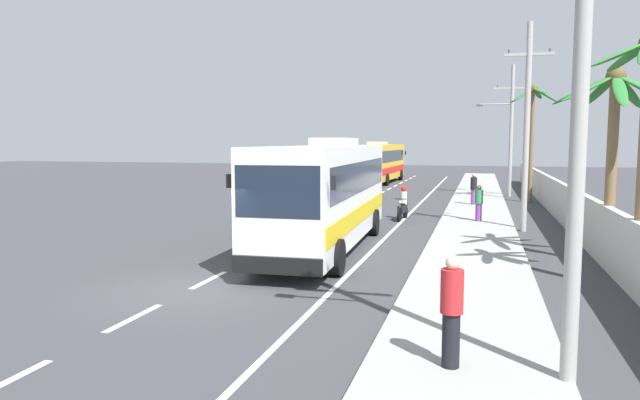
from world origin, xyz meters
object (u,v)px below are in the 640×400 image
object	(u,v)px
coach_bus_far_lane	(380,161)
pedestrian_near_kerb	(474,188)
coach_bus_foreground	(326,192)
utility_pole_nearest	(576,65)
pedestrian_far_walk	(452,309)
motorcycle_beside_bus	(403,206)
palm_nearest	(533,116)
palm_third	(614,122)
utility_pole_mid	(527,124)
pedestrian_midwalk	(479,202)
utility_pole_far	(510,127)

from	to	relation	value
coach_bus_far_lane	pedestrian_near_kerb	xyz separation A→B (m)	(8.45, -18.02, -0.86)
coach_bus_foreground	utility_pole_nearest	xyz separation A→B (m)	(6.37, -10.04, 2.78)
pedestrian_near_kerb	pedestrian_far_walk	xyz separation A→B (m)	(0.01, -24.85, -0.01)
motorcycle_beside_bus	pedestrian_far_walk	xyz separation A→B (m)	(3.17, -18.30, 0.42)
palm_nearest	palm_third	xyz separation A→B (m)	(0.80, -18.66, -0.97)
utility_pole_mid	pedestrian_midwalk	bearing A→B (deg)	137.20
palm_third	coach_bus_foreground	bearing A→B (deg)	178.09
motorcycle_beside_bus	palm_third	world-z (taller)	palm_third
pedestrian_near_kerb	motorcycle_beside_bus	bearing A→B (deg)	3.18
pedestrian_near_kerb	utility_pole_far	size ratio (longest dim) A/B	0.20
pedestrian_far_walk	utility_pole_mid	distance (m)	16.53
utility_pole_mid	palm_nearest	bearing A→B (deg)	84.58
pedestrian_midwalk	utility_pole_far	distance (m)	14.99
pedestrian_near_kerb	utility_pole_mid	xyz separation A→B (m)	(2.13, -8.80, 3.34)
motorcycle_beside_bus	utility_pole_nearest	size ratio (longest dim) A/B	0.22
utility_pole_mid	utility_pole_nearest	bearing A→B (deg)	-91.70
pedestrian_near_kerb	utility_pole_mid	world-z (taller)	utility_pole_mid
coach_bus_foreground	utility_pole_mid	size ratio (longest dim) A/B	1.33
pedestrian_midwalk	utility_pole_mid	size ratio (longest dim) A/B	0.19
pedestrian_midwalk	utility_pole_far	bearing A→B (deg)	-121.03
coach_bus_far_lane	palm_third	size ratio (longest dim) A/B	1.98
coach_bus_foreground	motorcycle_beside_bus	xyz separation A→B (m)	(1.55, 8.29, -1.34)
motorcycle_beside_bus	pedestrian_near_kerb	bearing A→B (deg)	64.24
utility_pole_far	palm_nearest	size ratio (longest dim) A/B	1.24
pedestrian_far_walk	utility_pole_far	world-z (taller)	utility_pole_far
motorcycle_beside_bus	utility_pole_far	xyz separation A→B (m)	(5.34, 13.83, 4.05)
motorcycle_beside_bus	pedestrian_midwalk	world-z (taller)	pedestrian_midwalk
coach_bus_far_lane	palm_third	distance (m)	35.54
coach_bus_far_lane	utility_pole_far	distance (m)	15.37
palm_third	utility_pole_far	bearing A→B (deg)	94.91
motorcycle_beside_bus	pedestrian_far_walk	bearing A→B (deg)	-80.17
motorcycle_beside_bus	utility_pole_mid	distance (m)	6.88
pedestrian_midwalk	palm_third	world-z (taller)	palm_third
pedestrian_midwalk	palm_nearest	bearing A→B (deg)	-129.31
coach_bus_far_lane	pedestrian_near_kerb	world-z (taller)	coach_bus_far_lane
coach_bus_foreground	pedestrian_midwalk	bearing A→B (deg)	56.84
palm_nearest	palm_third	bearing A→B (deg)	-87.53
motorcycle_beside_bus	utility_pole_mid	world-z (taller)	utility_pole_mid
utility_pole_far	palm_third	world-z (taller)	utility_pole_far
pedestrian_far_walk	palm_third	bearing A→B (deg)	-41.86
pedestrian_near_kerb	pedestrian_far_walk	bearing A→B (deg)	28.95
coach_bus_far_lane	pedestrian_midwalk	size ratio (longest dim) A/B	7.18
utility_pole_nearest	coach_bus_foreground	bearing A→B (deg)	122.40
utility_pole_nearest	utility_pole_far	size ratio (longest dim) A/B	1.01
pedestrian_near_kerb	pedestrian_midwalk	distance (m)	7.14
palm_nearest	pedestrian_midwalk	bearing A→B (deg)	-105.60
motorcycle_beside_bus	utility_pole_far	distance (m)	15.36
motorcycle_beside_bus	utility_pole_nearest	world-z (taller)	utility_pole_nearest
coach_bus_far_lane	pedestrian_midwalk	distance (m)	26.66
utility_pole_nearest	utility_pole_mid	xyz separation A→B (m)	(0.48, 16.08, -0.36)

